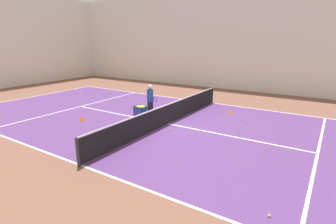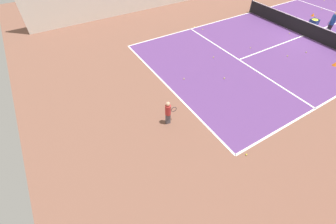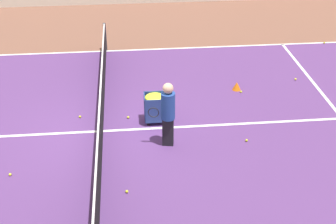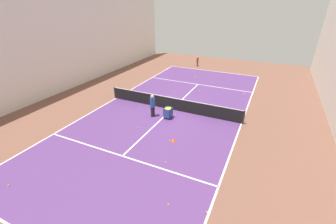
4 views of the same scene
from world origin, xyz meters
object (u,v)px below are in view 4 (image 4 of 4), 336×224
at_px(training_cone_0, 173,140).
at_px(tennis_net, 172,103).
at_px(coach_at_net, 153,104).
at_px(training_cone_1, 145,93).
at_px(player_near_baseline, 198,61).
at_px(ball_cart, 168,111).

bearing_deg(training_cone_0, tennis_net, -64.07).
relative_size(coach_at_net, training_cone_1, 6.38).
bearing_deg(player_near_baseline, ball_cart, 18.14).
distance_m(ball_cart, training_cone_1, 5.35).
xyz_separation_m(tennis_net, training_cone_1, (3.66, -2.03, -0.42)).
relative_size(player_near_baseline, training_cone_0, 4.98).
height_order(ball_cart, training_cone_1, ball_cart).
relative_size(player_near_baseline, ball_cart, 1.56).
bearing_deg(training_cone_1, player_near_baseline, -96.01).
height_order(tennis_net, ball_cart, tennis_net).
relative_size(tennis_net, training_cone_1, 40.70).
bearing_deg(ball_cart, training_cone_0, 121.52).
bearing_deg(ball_cart, coach_at_net, 11.76).
height_order(tennis_net, training_cone_0, tennis_net).
distance_m(player_near_baseline, training_cone_1, 11.75).
distance_m(coach_at_net, ball_cart, 1.25).
bearing_deg(training_cone_1, tennis_net, 151.04).
bearing_deg(training_cone_0, training_cone_1, -47.38).
height_order(player_near_baseline, training_cone_1, player_near_baseline).
relative_size(player_near_baseline, training_cone_1, 4.77).
bearing_deg(player_near_baseline, training_cone_0, 21.67).
relative_size(tennis_net, ball_cart, 13.27).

